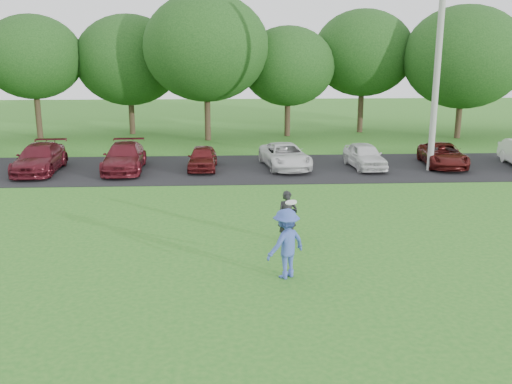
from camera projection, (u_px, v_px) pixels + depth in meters
The scene contains 7 objects.
ground at pixel (263, 278), 13.98m from camera, with size 100.00×100.00×0.00m, color #266F1F.
parking_lot at pixel (246, 168), 26.55m from camera, with size 32.00×6.50×0.03m, color black.
utility_pole at pixel (438, 58), 24.90m from camera, with size 0.28×0.28×10.07m, color #9C9B97.
frisbee_player at pixel (286, 243), 13.86m from camera, with size 1.29×1.19×2.02m.
camera_bystander at pixel (287, 217), 16.44m from camera, with size 0.58×0.44×1.52m.
parked_cars at pixel (228, 157), 26.19m from camera, with size 28.21×4.63×1.25m.
tree_row at pixel (264, 57), 34.87m from camera, with size 42.39×9.85×8.64m.
Camera 1 is at (-0.85, -12.99, 5.51)m, focal length 40.00 mm.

